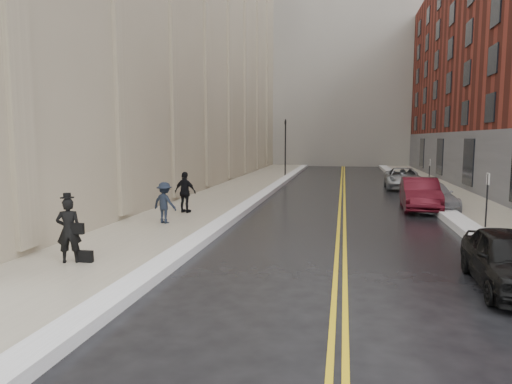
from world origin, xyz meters
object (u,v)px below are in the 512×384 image
at_px(car_black, 511,260).
at_px(car_silver_far, 403,178).
at_px(car_silver_near, 430,196).
at_px(pedestrian_b, 165,203).
at_px(pedestrian_c, 185,192).
at_px(pedestrian_main, 69,230).
at_px(car_maroon, 420,194).

bearing_deg(car_black, car_silver_far, 91.98).
distance_m(car_silver_near, car_silver_far, 9.53).
bearing_deg(car_black, pedestrian_b, 155.10).
distance_m(car_silver_far, pedestrian_c, 17.70).
bearing_deg(pedestrian_b, car_silver_near, -131.13).
xyz_separation_m(car_silver_near, car_silver_far, (-0.14, 9.53, 0.05)).
bearing_deg(pedestrian_main, car_black, 159.96).
bearing_deg(car_black, car_silver_near, 90.83).
distance_m(car_black, car_silver_far, 22.01).
height_order(car_silver_near, pedestrian_c, pedestrian_c).
height_order(car_silver_near, pedestrian_b, pedestrian_b).
height_order(car_maroon, pedestrian_main, pedestrian_main).
bearing_deg(pedestrian_main, car_silver_far, -138.90).
relative_size(car_black, pedestrian_c, 2.20).
relative_size(pedestrian_main, pedestrian_c, 0.95).
bearing_deg(car_silver_near, pedestrian_main, -137.63).
relative_size(car_maroon, pedestrian_b, 2.91).
height_order(car_silver_far, pedestrian_c, pedestrian_c).
bearing_deg(car_silver_near, car_black, -97.42).
xyz_separation_m(car_silver_far, pedestrian_main, (-11.42, -22.36, 0.31)).
distance_m(car_maroon, car_silver_near, 0.59).
distance_m(car_silver_far, pedestrian_b, 19.77).
bearing_deg(car_black, car_maroon, 93.27).
relative_size(car_black, car_silver_far, 0.79).
height_order(pedestrian_b, pedestrian_c, pedestrian_c).
relative_size(car_silver_far, pedestrian_b, 3.18).
bearing_deg(car_silver_far, pedestrian_b, -122.28).
bearing_deg(pedestrian_c, car_silver_far, -116.06).
bearing_deg(pedestrian_b, pedestrian_main, 104.76).
xyz_separation_m(car_black, pedestrian_c, (-10.93, 8.30, 0.38)).
xyz_separation_m(car_black, car_maroon, (-0.13, 12.23, 0.09)).
relative_size(car_silver_near, pedestrian_c, 2.51).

